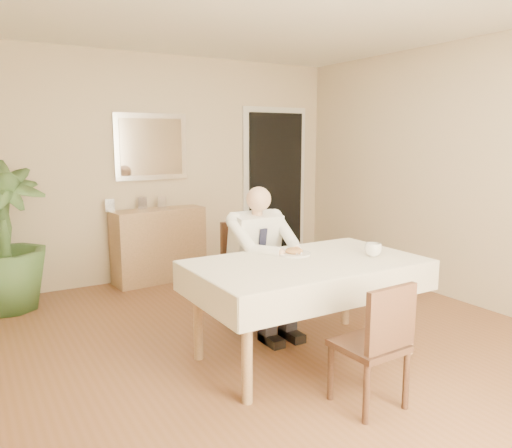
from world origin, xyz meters
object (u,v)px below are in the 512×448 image
chair_far (248,266)px  seated_man (264,253)px  dining_table (306,272)px  chair_near (378,340)px  coffee_mug (373,250)px  sideboard (159,245)px  potted_palm (2,237)px

chair_far → seated_man: 0.34m
dining_table → chair_near: 0.87m
dining_table → seated_man: (-0.00, 0.59, 0.02)m
coffee_mug → sideboard: coffee_mug is taller
sideboard → potted_palm: (-1.63, -0.20, 0.30)m
coffee_mug → dining_table: bearing=164.3°
dining_table → seated_man: 0.59m
potted_palm → sideboard: bearing=7.1°
dining_table → potted_palm: size_ratio=1.19×
chair_near → sideboard: sideboard is taller
sideboard → potted_palm: size_ratio=0.73×
dining_table → sideboard: 2.57m
chair_near → seated_man: (0.08, 1.43, 0.24)m
chair_far → potted_palm: bearing=136.0°
chair_near → potted_palm: bearing=116.9°
chair_near → dining_table: bearing=82.3°
coffee_mug → potted_palm: potted_palm is taller
dining_table → chair_near: bearing=-95.4°
sideboard → potted_palm: 1.67m
chair_near → potted_palm: potted_palm is taller
coffee_mug → chair_far: bearing=117.0°
dining_table → coffee_mug: size_ratio=13.44×
chair_far → sideboard: 1.69m
seated_man → dining_table: bearing=-90.0°
chair_far → chair_near: size_ratio=1.14×
chair_far → sideboard: size_ratio=0.87×
seated_man → sideboard: 1.99m
chair_far → seated_man: seated_man is taller
chair_far → sideboard: (-0.23, 1.67, -0.09)m
chair_near → seated_man: bearing=84.5°
coffee_mug → potted_palm: (-2.39, 2.49, -0.08)m
coffee_mug → chair_near: bearing=-131.3°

